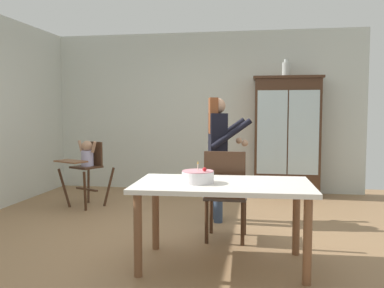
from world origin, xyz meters
TOP-DOWN VIEW (x-y plane):
  - ground_plane at (0.00, 0.00)m, footprint 6.24×6.24m
  - wall_back at (0.00, 2.63)m, footprint 5.32×0.06m
  - china_cabinet at (1.38, 2.37)m, footprint 1.08×0.48m
  - ceramic_vase at (1.35, 2.37)m, footprint 0.13×0.13m
  - high_chair_with_toddler at (-1.47, 1.06)m, footprint 0.77×0.83m
  - adult_person at (0.46, 0.61)m, footprint 0.59×0.57m
  - dining_table at (0.66, -0.88)m, footprint 1.58×0.95m
  - birthday_cake at (0.44, -0.93)m, footprint 0.28×0.28m
  - dining_chair_far_side at (0.62, -0.22)m, footprint 0.44×0.44m

SIDE VIEW (x-z plane):
  - ground_plane at x=0.00m, z-range 0.00..0.00m
  - dining_chair_far_side at x=0.62m, z-range 0.08..1.04m
  - dining_table at x=0.66m, z-range 0.28..1.02m
  - high_chair_with_toddler at x=-1.47m, z-range 0.18..1.13m
  - birthday_cake at x=0.44m, z-range 0.70..0.89m
  - china_cabinet at x=1.38m, z-range 0.01..1.92m
  - adult_person at x=0.46m, z-range 0.20..1.73m
  - wall_back at x=0.00m, z-range 0.00..2.70m
  - ceramic_vase at x=1.35m, z-range 1.90..2.17m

